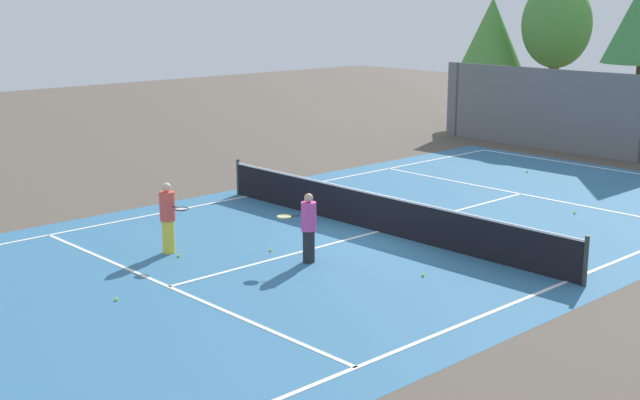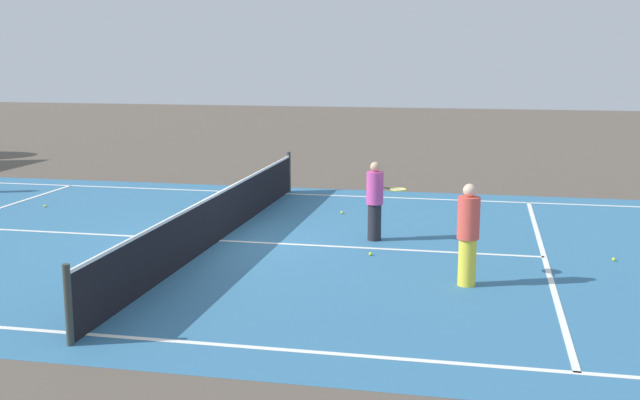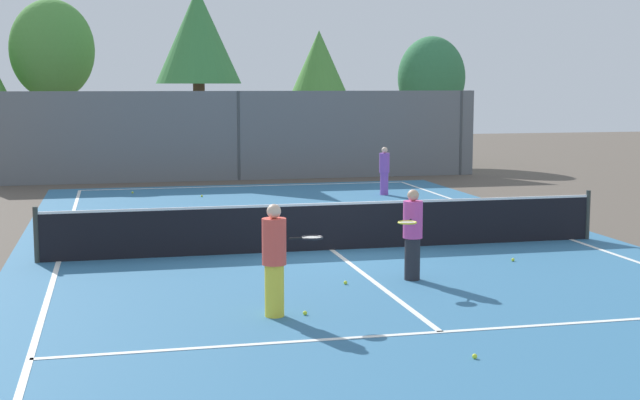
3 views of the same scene
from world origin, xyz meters
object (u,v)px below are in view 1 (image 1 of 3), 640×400
at_px(tennis_ball_4, 575,213).
at_px(tennis_ball_6, 423,275).
at_px(tennis_ball_7, 368,208).
at_px(tennis_ball_3, 179,256).
at_px(player_1, 308,227).
at_px(ball_crate, 412,222).
at_px(tennis_ball_0, 116,299).
at_px(player_2, 168,217).
at_px(tennis_ball_5, 270,250).
at_px(tennis_ball_2, 501,159).
at_px(tennis_ball_1, 527,171).

relative_size(tennis_ball_4, tennis_ball_6, 1.00).
relative_size(tennis_ball_6, tennis_ball_7, 1.00).
height_order(tennis_ball_3, tennis_ball_4, same).
relative_size(player_1, tennis_ball_6, 24.49).
relative_size(ball_crate, tennis_ball_6, 6.45).
bearing_deg(tennis_ball_0, tennis_ball_7, 101.54).
bearing_deg(player_2, tennis_ball_5, 49.31).
bearing_deg(tennis_ball_2, tennis_ball_4, -40.69).
bearing_deg(ball_crate, tennis_ball_2, 113.17).
distance_m(player_2, tennis_ball_4, 11.38).
bearing_deg(tennis_ball_3, player_2, 175.10).
height_order(player_2, tennis_ball_5, player_2).
height_order(ball_crate, tennis_ball_4, ball_crate).
distance_m(ball_crate, tennis_ball_3, 6.23).
xyz_separation_m(tennis_ball_1, tennis_ball_4, (4.26, -4.07, 0.00)).
distance_m(player_2, tennis_ball_1, 14.48).
distance_m(tennis_ball_4, tennis_ball_7, 5.79).
bearing_deg(tennis_ball_1, ball_crate, -75.55).
relative_size(ball_crate, tennis_ball_1, 6.45).
height_order(player_1, tennis_ball_1, player_1).
xyz_separation_m(ball_crate, tennis_ball_1, (-2.22, 8.63, -0.15)).
relative_size(player_1, tennis_ball_5, 24.49).
relative_size(tennis_ball_0, tennis_ball_5, 1.00).
relative_size(tennis_ball_1, tennis_ball_5, 1.00).
bearing_deg(tennis_ball_1, tennis_ball_5, -84.34).
relative_size(tennis_ball_5, tennis_ball_6, 1.00).
xyz_separation_m(tennis_ball_0, tennis_ball_4, (2.48, 13.01, 0.00)).
xyz_separation_m(ball_crate, tennis_ball_0, (-0.44, -8.45, -0.15)).
bearing_deg(tennis_ball_3, tennis_ball_1, 90.54).
bearing_deg(tennis_ball_6, tennis_ball_5, -161.86).
height_order(player_2, tennis_ball_4, player_2).
xyz_separation_m(tennis_ball_3, tennis_ball_7, (-0.24, 6.62, 0.00)).
distance_m(tennis_ball_1, tennis_ball_4, 5.89).
relative_size(tennis_ball_5, tennis_ball_7, 1.00).
bearing_deg(tennis_ball_3, tennis_ball_0, -57.57).
bearing_deg(tennis_ball_4, tennis_ball_7, -138.89).
relative_size(player_1, tennis_ball_3, 24.49).
bearing_deg(tennis_ball_6, tennis_ball_1, 113.50).
distance_m(player_2, tennis_ball_0, 3.46).
xyz_separation_m(player_2, tennis_ball_1, (0.31, 14.46, -0.84)).
bearing_deg(tennis_ball_0, tennis_ball_1, 95.95).
height_order(tennis_ball_0, tennis_ball_4, same).
relative_size(tennis_ball_1, tennis_ball_3, 1.00).
height_order(ball_crate, tennis_ball_3, ball_crate).
bearing_deg(tennis_ball_5, tennis_ball_2, 103.28).
xyz_separation_m(tennis_ball_4, tennis_ball_7, (-4.36, -3.81, 0.00)).
bearing_deg(tennis_ball_7, tennis_ball_4, 41.11).
bearing_deg(tennis_ball_7, player_1, -60.96).
bearing_deg(player_2, tennis_ball_2, 96.29).
relative_size(tennis_ball_0, tennis_ball_1, 1.00).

